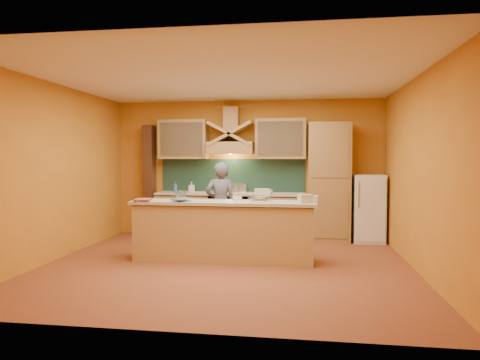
# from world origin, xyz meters

# --- Properties ---
(floor) EXTENTS (5.50, 5.00, 0.01)m
(floor) POSITION_xyz_m (0.00, 0.00, 0.00)
(floor) COLOR brown
(floor) RESTS_ON ground
(ceiling) EXTENTS (5.50, 5.00, 0.01)m
(ceiling) POSITION_xyz_m (0.00, 0.00, 2.80)
(ceiling) COLOR white
(ceiling) RESTS_ON wall_back
(wall_back) EXTENTS (5.50, 0.02, 2.80)m
(wall_back) POSITION_xyz_m (0.00, 2.50, 1.40)
(wall_back) COLOR orange
(wall_back) RESTS_ON floor
(wall_front) EXTENTS (5.50, 0.02, 2.80)m
(wall_front) POSITION_xyz_m (0.00, -2.50, 1.40)
(wall_front) COLOR orange
(wall_front) RESTS_ON floor
(wall_left) EXTENTS (0.02, 5.00, 2.80)m
(wall_left) POSITION_xyz_m (-2.75, 0.00, 1.40)
(wall_left) COLOR orange
(wall_left) RESTS_ON floor
(wall_right) EXTENTS (0.02, 5.00, 2.80)m
(wall_right) POSITION_xyz_m (2.75, 0.00, 1.40)
(wall_right) COLOR orange
(wall_right) RESTS_ON floor
(base_cabinet_left) EXTENTS (1.10, 0.60, 0.86)m
(base_cabinet_left) POSITION_xyz_m (-1.25, 2.20, 0.43)
(base_cabinet_left) COLOR #A37E4A
(base_cabinet_left) RESTS_ON floor
(base_cabinet_right) EXTENTS (1.10, 0.60, 0.86)m
(base_cabinet_right) POSITION_xyz_m (0.65, 2.20, 0.43)
(base_cabinet_right) COLOR #A37E4A
(base_cabinet_right) RESTS_ON floor
(counter_top) EXTENTS (3.00, 0.62, 0.04)m
(counter_top) POSITION_xyz_m (-0.30, 2.20, 0.90)
(counter_top) COLOR beige
(counter_top) RESTS_ON base_cabinet_left
(stove) EXTENTS (0.60, 0.58, 0.90)m
(stove) POSITION_xyz_m (-0.30, 2.20, 0.45)
(stove) COLOR black
(stove) RESTS_ON floor
(backsplash) EXTENTS (3.00, 0.03, 0.70)m
(backsplash) POSITION_xyz_m (-0.30, 2.48, 1.25)
(backsplash) COLOR #16322A
(backsplash) RESTS_ON wall_back
(range_hood) EXTENTS (0.92, 0.50, 0.24)m
(range_hood) POSITION_xyz_m (-0.30, 2.25, 1.82)
(range_hood) COLOR #A37E4A
(range_hood) RESTS_ON wall_back
(hood_chimney) EXTENTS (0.30, 0.30, 0.50)m
(hood_chimney) POSITION_xyz_m (-0.30, 2.35, 2.40)
(hood_chimney) COLOR #A37E4A
(hood_chimney) RESTS_ON wall_back
(upper_cabinet_left) EXTENTS (1.00, 0.35, 0.80)m
(upper_cabinet_left) POSITION_xyz_m (-1.30, 2.33, 2.00)
(upper_cabinet_left) COLOR #A37E4A
(upper_cabinet_left) RESTS_ON wall_back
(upper_cabinet_right) EXTENTS (1.00, 0.35, 0.80)m
(upper_cabinet_right) POSITION_xyz_m (0.70, 2.33, 2.00)
(upper_cabinet_right) COLOR #A37E4A
(upper_cabinet_right) RESTS_ON wall_back
(pantry_column) EXTENTS (0.80, 0.60, 2.30)m
(pantry_column) POSITION_xyz_m (1.65, 2.20, 1.15)
(pantry_column) COLOR #A37E4A
(pantry_column) RESTS_ON floor
(fridge) EXTENTS (0.58, 0.60, 1.30)m
(fridge) POSITION_xyz_m (2.40, 2.20, 0.65)
(fridge) COLOR white
(fridge) RESTS_ON floor
(trim_column_left) EXTENTS (0.20, 0.30, 2.30)m
(trim_column_left) POSITION_xyz_m (-2.05, 2.35, 1.15)
(trim_column_left) COLOR #472816
(trim_column_left) RESTS_ON floor
(island_body) EXTENTS (2.80, 0.55, 0.88)m
(island_body) POSITION_xyz_m (-0.10, 0.30, 0.44)
(island_body) COLOR tan
(island_body) RESTS_ON floor
(island_top) EXTENTS (2.90, 0.62, 0.05)m
(island_top) POSITION_xyz_m (-0.10, 0.30, 0.92)
(island_top) COLOR beige
(island_top) RESTS_ON island_body
(person) EXTENTS (0.64, 0.51, 1.54)m
(person) POSITION_xyz_m (-0.36, 1.44, 0.77)
(person) COLOR slate
(person) RESTS_ON floor
(pot_large) EXTENTS (0.24, 0.24, 0.17)m
(pot_large) POSITION_xyz_m (-0.52, 2.12, 0.99)
(pot_large) COLOR silver
(pot_large) RESTS_ON stove
(pot_small) EXTENTS (0.23, 0.23, 0.16)m
(pot_small) POSITION_xyz_m (-0.23, 2.20, 0.98)
(pot_small) COLOR silver
(pot_small) RESTS_ON stove
(soap_bottle_a) EXTENTS (0.11, 0.11, 0.21)m
(soap_bottle_a) POSITION_xyz_m (-1.11, 2.25, 1.03)
(soap_bottle_a) COLOR silver
(soap_bottle_a) RESTS_ON counter_top
(soap_bottle_b) EXTENTS (0.12, 0.12, 0.21)m
(soap_bottle_b) POSITION_xyz_m (-1.43, 2.15, 1.03)
(soap_bottle_b) COLOR #365D95
(soap_bottle_b) RESTS_ON counter_top
(bowl_back) EXTENTS (0.25, 0.25, 0.07)m
(bowl_back) POSITION_xyz_m (0.46, 2.14, 0.95)
(bowl_back) COLOR silver
(bowl_back) RESTS_ON counter_top
(dish_rack) EXTENTS (0.33, 0.29, 0.10)m
(dish_rack) POSITION_xyz_m (0.36, 2.06, 0.97)
(dish_rack) COLOR silver
(dish_rack) RESTS_ON counter_top
(book_lower) EXTENTS (0.30, 0.37, 0.03)m
(book_lower) POSITION_xyz_m (-1.48, 0.14, 0.96)
(book_lower) COLOR #B74A41
(book_lower) RESTS_ON island_top
(book_upper) EXTENTS (0.34, 0.37, 0.02)m
(book_upper) POSITION_xyz_m (-0.83, 0.23, 0.98)
(book_upper) COLOR teal
(book_upper) RESTS_ON island_top
(jar_large) EXTENTS (0.17, 0.17, 0.15)m
(jar_large) POSITION_xyz_m (-0.80, 0.41, 1.02)
(jar_large) COLOR silver
(jar_large) RESTS_ON island_top
(jar_small) EXTENTS (0.14, 0.14, 0.13)m
(jar_small) POSITION_xyz_m (-0.81, 0.26, 1.01)
(jar_small) COLOR white
(jar_small) RESTS_ON island_top
(kitchen_scale) EXTENTS (0.15, 0.15, 0.10)m
(kitchen_scale) POSITION_xyz_m (0.11, 0.39, 0.99)
(kitchen_scale) COLOR white
(kitchen_scale) RESTS_ON island_top
(mixing_bowl) EXTENTS (0.33, 0.33, 0.07)m
(mixing_bowl) POSITION_xyz_m (0.47, 0.39, 0.98)
(mixing_bowl) COLOR silver
(mixing_bowl) RESTS_ON island_top
(cloth) EXTENTS (0.26, 0.20, 0.02)m
(cloth) POSITION_xyz_m (0.51, 0.25, 0.95)
(cloth) COLOR beige
(cloth) RESTS_ON island_top
(grocery_bag_a) EXTENTS (0.24, 0.22, 0.13)m
(grocery_bag_a) POSITION_xyz_m (1.17, 0.23, 1.01)
(grocery_bag_a) COLOR beige
(grocery_bag_a) RESTS_ON island_top
(grocery_bag_b) EXTENTS (0.19, 0.15, 0.11)m
(grocery_bag_b) POSITION_xyz_m (1.28, 0.26, 1.00)
(grocery_bag_b) COLOR beige
(grocery_bag_b) RESTS_ON island_top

